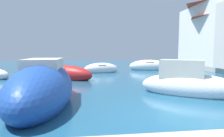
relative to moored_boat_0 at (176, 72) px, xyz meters
The scene contains 9 objects.
ground 10.15m from the moored_boat_0, 115.67° to the right, with size 80.00×80.00×0.00m, color #1E5170.
moored_boat_0 is the anchor object (origin of this frame).
moored_boat_1 6.65m from the moored_boat_0, 111.76° to the right, with size 4.81×3.81×2.04m.
moored_boat_2 7.35m from the moored_boat_0, 147.36° to the left, with size 3.68×1.87×1.29m.
moored_boat_5 11.51m from the moored_boat_0, 143.43° to the right, with size 2.68×6.26×2.31m.
moored_boat_6 9.25m from the moored_boat_0, behind, with size 4.95×3.90×1.40m.
moored_boat_7 6.11m from the moored_boat_0, 93.92° to the left, with size 4.79×2.41×1.52m.
waterfront_building_annex 11.01m from the moored_boat_0, 34.50° to the left, with size 5.62×10.48×6.69m.
waterfront_building_far 11.56m from the moored_boat_0, 36.50° to the left, with size 6.33×9.51×8.42m.
Camera 1 is at (-2.85, -5.37, 2.13)m, focal length 28.86 mm.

